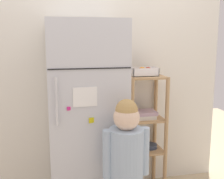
{
  "coord_description": "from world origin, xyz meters",
  "views": [
    {
      "loc": [
        -0.46,
        -2.27,
        1.48
      ],
      "look_at": [
        0.03,
        0.02,
        1.05
      ],
      "focal_mm": 44.68,
      "sensor_mm": 36.0,
      "label": 1
    }
  ],
  "objects_px": {
    "pantry_shelf_unit": "(144,125)",
    "refrigerator": "(86,118)",
    "child_standing": "(126,156)",
    "fruit_bin": "(144,72)"
  },
  "relations": [
    {
      "from": "pantry_shelf_unit",
      "to": "refrigerator",
      "type": "bearing_deg",
      "value": -164.79
    },
    {
      "from": "child_standing",
      "to": "refrigerator",
      "type": "bearing_deg",
      "value": 116.31
    },
    {
      "from": "child_standing",
      "to": "pantry_shelf_unit",
      "type": "distance_m",
      "value": 0.71
    },
    {
      "from": "child_standing",
      "to": "fruit_bin",
      "type": "bearing_deg",
      "value": 62.19
    },
    {
      "from": "refrigerator",
      "to": "child_standing",
      "type": "distance_m",
      "value": 0.55
    },
    {
      "from": "fruit_bin",
      "to": "refrigerator",
      "type": "bearing_deg",
      "value": -163.59
    },
    {
      "from": "refrigerator",
      "to": "child_standing",
      "type": "relative_size",
      "value": 1.52
    },
    {
      "from": "refrigerator",
      "to": "child_standing",
      "type": "xyz_separation_m",
      "value": [
        0.23,
        -0.47,
        -0.17
      ]
    },
    {
      "from": "child_standing",
      "to": "fruit_bin",
      "type": "height_order",
      "value": "fruit_bin"
    },
    {
      "from": "refrigerator",
      "to": "fruit_bin",
      "type": "xyz_separation_m",
      "value": [
        0.56,
        0.17,
        0.36
      ]
    }
  ]
}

